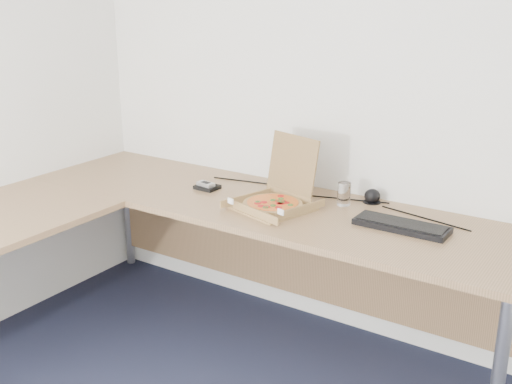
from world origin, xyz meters
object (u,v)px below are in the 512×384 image
Objects in this scene: desk at (150,221)px; keyboard at (402,226)px; drinking_glass at (344,194)px; wallet at (207,187)px; pizza_box at (275,200)px.

keyboard is (1.01, 0.46, 0.04)m from desk.
wallet is (-0.69, -0.16, -0.04)m from drinking_glass.
keyboard is at bearing 2.03° from wallet.
desk is 1.11m from keyboard.
wallet is at bearing 91.68° from desk.
keyboard is (0.34, -0.14, -0.04)m from drinking_glass.
drinking_glass is 0.37m from keyboard.
desk is 0.91m from drinking_glass.
desk is 23.04× the size of drinking_glass.
desk is 0.58m from pizza_box.
drinking_glass reaches higher than keyboard.
pizza_box is at bearing -139.36° from drinking_glass.
drinking_glass is at bearing 14.17° from wallet.
wallet is at bearing -167.15° from drinking_glass.
keyboard is 1.02m from wallet.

